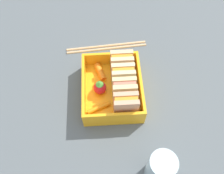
{
  "coord_description": "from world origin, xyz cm",
  "views": [
    {
      "loc": [
        28.53,
        -1.7,
        51.2
      ],
      "look_at": [
        0.0,
        0.0,
        2.7
      ],
      "focal_mm": 40.0,
      "sensor_mm": 36.0,
      "label": 1
    }
  ],
  "objects_px": {
    "carrot_stick_far_left": "(100,72)",
    "carrot_stick_left": "(99,108)",
    "sandwich_center_right": "(126,105)",
    "sandwich_center_left": "(123,76)",
    "sandwich_center": "(124,90)",
    "chopstick_pair": "(107,47)",
    "sandwich_left": "(122,63)",
    "drinking_glass": "(160,168)",
    "strawberry_far_left": "(100,87)"
  },
  "relations": [
    {
      "from": "carrot_stick_far_left",
      "to": "drinking_glass",
      "type": "xyz_separation_m",
      "value": [
        0.23,
        0.1,
        0.02
      ]
    },
    {
      "from": "carrot_stick_far_left",
      "to": "sandwich_center_left",
      "type": "bearing_deg",
      "value": 60.04
    },
    {
      "from": "sandwich_left",
      "to": "drinking_glass",
      "type": "bearing_deg",
      "value": 12.27
    },
    {
      "from": "sandwich_left",
      "to": "carrot_stick_far_left",
      "type": "relative_size",
      "value": 1.35
    },
    {
      "from": "sandwich_center_left",
      "to": "carrot_stick_left",
      "type": "bearing_deg",
      "value": -42.25
    },
    {
      "from": "sandwich_center",
      "to": "chopstick_pair",
      "type": "bearing_deg",
      "value": -168.41
    },
    {
      "from": "sandwich_center_right",
      "to": "chopstick_pair",
      "type": "distance_m",
      "value": 0.2
    },
    {
      "from": "sandwich_center_right",
      "to": "strawberry_far_left",
      "type": "xyz_separation_m",
      "value": [
        -0.06,
        -0.05,
        -0.01
      ]
    },
    {
      "from": "sandwich_left",
      "to": "sandwich_center",
      "type": "relative_size",
      "value": 1.0
    },
    {
      "from": "strawberry_far_left",
      "to": "drinking_glass",
      "type": "xyz_separation_m",
      "value": [
        0.19,
        0.11,
        0.01
      ]
    },
    {
      "from": "strawberry_far_left",
      "to": "sandwich_center",
      "type": "bearing_deg",
      "value": 70.15
    },
    {
      "from": "sandwich_center",
      "to": "strawberry_far_left",
      "type": "bearing_deg",
      "value": -109.85
    },
    {
      "from": "sandwich_left",
      "to": "drinking_glass",
      "type": "distance_m",
      "value": 0.25
    },
    {
      "from": "carrot_stick_left",
      "to": "carrot_stick_far_left",
      "type": "bearing_deg",
      "value": 176.02
    },
    {
      "from": "sandwich_center_left",
      "to": "sandwich_center",
      "type": "distance_m",
      "value": 0.04
    },
    {
      "from": "carrot_stick_far_left",
      "to": "carrot_stick_left",
      "type": "relative_size",
      "value": 0.85
    },
    {
      "from": "sandwich_center_left",
      "to": "carrot_stick_far_left",
      "type": "xyz_separation_m",
      "value": [
        -0.03,
        -0.05,
        -0.02
      ]
    },
    {
      "from": "strawberry_far_left",
      "to": "chopstick_pair",
      "type": "distance_m",
      "value": 0.14
    },
    {
      "from": "strawberry_far_left",
      "to": "carrot_stick_left",
      "type": "height_order",
      "value": "strawberry_far_left"
    },
    {
      "from": "sandwich_left",
      "to": "carrot_stick_far_left",
      "type": "bearing_deg",
      "value": -82.87
    },
    {
      "from": "sandwich_center_right",
      "to": "sandwich_center_left",
      "type": "bearing_deg",
      "value": 180.0
    },
    {
      "from": "sandwich_left",
      "to": "drinking_glass",
      "type": "height_order",
      "value": "drinking_glass"
    },
    {
      "from": "sandwich_center",
      "to": "carrot_stick_far_left",
      "type": "distance_m",
      "value": 0.09
    },
    {
      "from": "sandwich_left",
      "to": "sandwich_center_right",
      "type": "relative_size",
      "value": 1.0
    },
    {
      "from": "sandwich_left",
      "to": "drinking_glass",
      "type": "relative_size",
      "value": 0.74
    },
    {
      "from": "sandwich_left",
      "to": "chopstick_pair",
      "type": "distance_m",
      "value": 0.1
    },
    {
      "from": "sandwich_center_right",
      "to": "drinking_glass",
      "type": "bearing_deg",
      "value": 21.5
    },
    {
      "from": "sandwich_center_left",
      "to": "chopstick_pair",
      "type": "xyz_separation_m",
      "value": [
        -0.12,
        -0.03,
        -0.04
      ]
    },
    {
      "from": "sandwich_center_left",
      "to": "sandwich_center_right",
      "type": "height_order",
      "value": "same"
    },
    {
      "from": "carrot_stick_far_left",
      "to": "carrot_stick_left",
      "type": "distance_m",
      "value": 0.09
    },
    {
      "from": "sandwich_left",
      "to": "sandwich_center_left",
      "type": "relative_size",
      "value": 1.0
    },
    {
      "from": "carrot_stick_left",
      "to": "strawberry_far_left",
      "type": "bearing_deg",
      "value": 174.47
    },
    {
      "from": "strawberry_far_left",
      "to": "chopstick_pair",
      "type": "height_order",
      "value": "strawberry_far_left"
    },
    {
      "from": "carrot_stick_far_left",
      "to": "chopstick_pair",
      "type": "relative_size",
      "value": 0.22
    },
    {
      "from": "sandwich_center",
      "to": "carrot_stick_far_left",
      "type": "height_order",
      "value": "sandwich_center"
    },
    {
      "from": "chopstick_pair",
      "to": "sandwich_center_left",
      "type": "bearing_deg",
      "value": 14.94
    },
    {
      "from": "sandwich_center_right",
      "to": "drinking_glass",
      "type": "height_order",
      "value": "drinking_glass"
    },
    {
      "from": "sandwich_left",
      "to": "sandwich_center",
      "type": "bearing_deg",
      "value": 0.0
    },
    {
      "from": "sandwich_left",
      "to": "sandwich_center_left",
      "type": "bearing_deg",
      "value": 0.0
    },
    {
      "from": "sandwich_center_left",
      "to": "drinking_glass",
      "type": "height_order",
      "value": "drinking_glass"
    },
    {
      "from": "chopstick_pair",
      "to": "sandwich_left",
      "type": "bearing_deg",
      "value": 20.87
    },
    {
      "from": "drinking_glass",
      "to": "sandwich_center",
      "type": "bearing_deg",
      "value": -162.77
    },
    {
      "from": "sandwich_center",
      "to": "chopstick_pair",
      "type": "relative_size",
      "value": 0.29
    },
    {
      "from": "sandwich_center_right",
      "to": "carrot_stick_left",
      "type": "distance_m",
      "value": 0.06
    },
    {
      "from": "sandwich_center",
      "to": "carrot_stick_left",
      "type": "distance_m",
      "value": 0.07
    },
    {
      "from": "strawberry_far_left",
      "to": "carrot_stick_far_left",
      "type": "bearing_deg",
      "value": 177.59
    },
    {
      "from": "sandwich_center_left",
      "to": "strawberry_far_left",
      "type": "bearing_deg",
      "value": -72.52
    },
    {
      "from": "carrot_stick_left",
      "to": "sandwich_center_right",
      "type": "bearing_deg",
      "value": 81.76
    },
    {
      "from": "chopstick_pair",
      "to": "drinking_glass",
      "type": "bearing_deg",
      "value": 14.56
    },
    {
      "from": "chopstick_pair",
      "to": "sandwich_center",
      "type": "bearing_deg",
      "value": 11.59
    }
  ]
}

